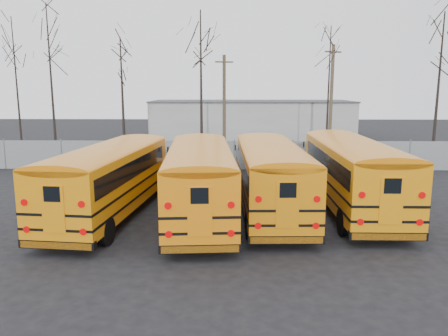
{
  "coord_description": "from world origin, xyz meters",
  "views": [
    {
      "loc": [
        -0.14,
        -17.73,
        5.63
      ],
      "look_at": [
        -0.55,
        3.94,
        1.6
      ],
      "focal_mm": 35.0,
      "sensor_mm": 36.0,
      "label": 1
    }
  ],
  "objects_px": {
    "bus_a": "(111,174)",
    "utility_pole_right": "(331,98)",
    "bus_b": "(200,174)",
    "bus_c": "(270,171)",
    "bus_d": "(351,168)",
    "utility_pole_left": "(224,106)"
  },
  "relations": [
    {
      "from": "bus_d",
      "to": "utility_pole_right",
      "type": "xyz_separation_m",
      "value": [
        2.88,
        17.7,
        2.74
      ]
    },
    {
      "from": "bus_c",
      "to": "utility_pole_right",
      "type": "bearing_deg",
      "value": 68.29
    },
    {
      "from": "bus_d",
      "to": "bus_a",
      "type": "bearing_deg",
      "value": -173.17
    },
    {
      "from": "utility_pole_left",
      "to": "utility_pole_right",
      "type": "bearing_deg",
      "value": 2.95
    },
    {
      "from": "utility_pole_left",
      "to": "bus_a",
      "type": "bearing_deg",
      "value": -122.93
    },
    {
      "from": "bus_b",
      "to": "bus_c",
      "type": "relative_size",
      "value": 1.02
    },
    {
      "from": "bus_a",
      "to": "bus_c",
      "type": "distance_m",
      "value": 7.08
    },
    {
      "from": "bus_c",
      "to": "bus_d",
      "type": "height_order",
      "value": "bus_d"
    },
    {
      "from": "bus_a",
      "to": "utility_pole_left",
      "type": "distance_m",
      "value": 16.61
    },
    {
      "from": "bus_a",
      "to": "utility_pole_left",
      "type": "height_order",
      "value": "utility_pole_left"
    },
    {
      "from": "bus_c",
      "to": "utility_pole_right",
      "type": "height_order",
      "value": "utility_pole_right"
    },
    {
      "from": "bus_a",
      "to": "utility_pole_right",
      "type": "distance_m",
      "value": 23.55
    },
    {
      "from": "bus_d",
      "to": "utility_pole_right",
      "type": "distance_m",
      "value": 18.14
    },
    {
      "from": "bus_d",
      "to": "utility_pole_left",
      "type": "height_order",
      "value": "utility_pole_left"
    },
    {
      "from": "bus_b",
      "to": "bus_c",
      "type": "height_order",
      "value": "bus_b"
    },
    {
      "from": "bus_b",
      "to": "utility_pole_right",
      "type": "height_order",
      "value": "utility_pole_right"
    },
    {
      "from": "bus_b",
      "to": "utility_pole_right",
      "type": "distance_m",
      "value": 21.66
    },
    {
      "from": "bus_c",
      "to": "bus_d",
      "type": "xyz_separation_m",
      "value": [
        3.79,
        0.55,
        0.07
      ]
    },
    {
      "from": "bus_a",
      "to": "bus_c",
      "type": "height_order",
      "value": "bus_c"
    },
    {
      "from": "bus_a",
      "to": "bus_b",
      "type": "relative_size",
      "value": 0.99
    },
    {
      "from": "bus_b",
      "to": "utility_pole_right",
      "type": "relative_size",
      "value": 1.29
    },
    {
      "from": "utility_pole_left",
      "to": "bus_c",
      "type": "bearing_deg",
      "value": -97.47
    }
  ]
}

